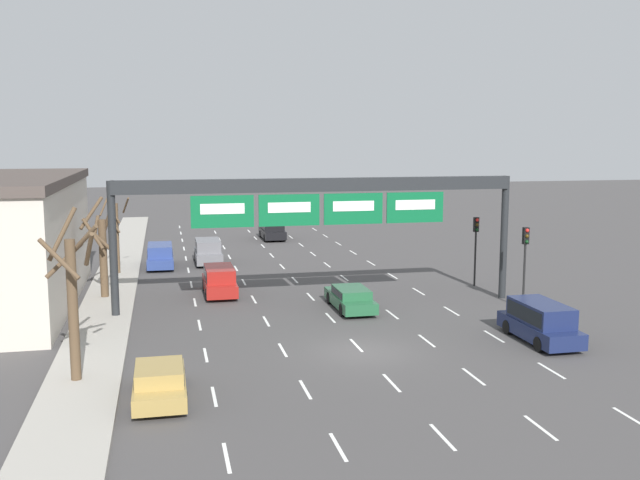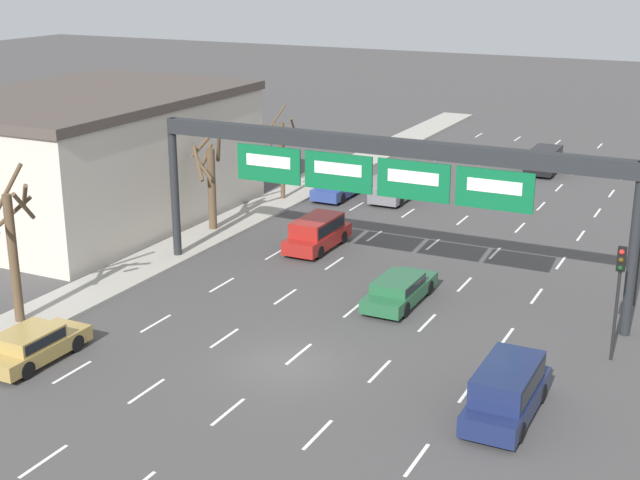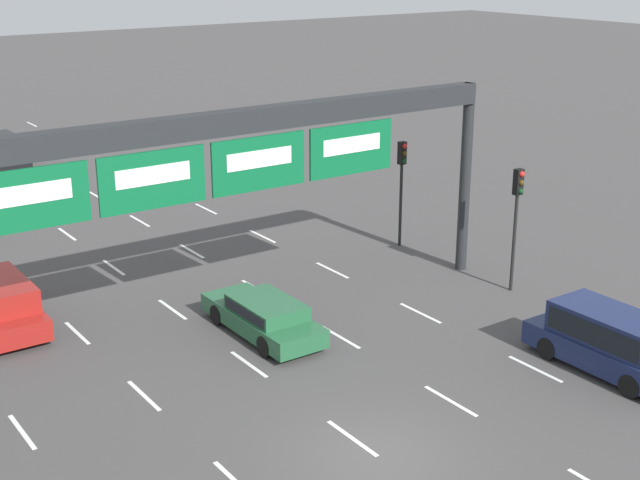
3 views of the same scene
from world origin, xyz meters
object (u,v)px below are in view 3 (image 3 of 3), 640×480
at_px(sign_gantry, 202,151).
at_px(suv_black, 1,149).
at_px(suv_navy, 609,338).
at_px(car_green, 264,315).
at_px(suv_red, 0,301).
at_px(traffic_light_near_gantry, 402,172).
at_px(traffic_light_mid_block, 517,205).

bearing_deg(sign_gantry, suv_black, 86.95).
bearing_deg(suv_navy, suv_black, 100.98).
height_order(sign_gantry, car_green, sign_gantry).
xyz_separation_m(sign_gantry, suv_navy, (8.23, -8.54, -4.91)).
height_order(suv_red, traffic_light_near_gantry, traffic_light_near_gantry).
distance_m(sign_gantry, traffic_light_near_gantry, 11.47).
height_order(sign_gantry, suv_navy, sign_gantry).
bearing_deg(sign_gantry, traffic_light_near_gantry, 18.08).
height_order(suv_red, suv_black, suv_black).
bearing_deg(traffic_light_near_gantry, traffic_light_mid_block, -89.64).
bearing_deg(traffic_light_mid_block, suv_black, 107.46).
xyz_separation_m(suv_navy, car_green, (-6.77, 7.71, -0.33)).
relative_size(suv_black, car_green, 0.97).
xyz_separation_m(sign_gantry, car_green, (1.47, -0.83, -5.24)).
bearing_deg(car_green, suv_black, 90.10).
xyz_separation_m(suv_black, car_green, (0.05, -27.43, -0.28)).
xyz_separation_m(suv_navy, traffic_light_near_gantry, (2.33, 11.99, 2.08)).
relative_size(suv_black, traffic_light_mid_block, 1.06).
relative_size(sign_gantry, traffic_light_mid_block, 4.95).
height_order(suv_navy, traffic_light_near_gantry, traffic_light_near_gantry).
distance_m(car_green, traffic_light_mid_block, 9.64).
height_order(suv_navy, traffic_light_mid_block, traffic_light_mid_block).
distance_m(suv_navy, car_green, 10.26).
height_order(sign_gantry, suv_black, sign_gantry).
height_order(suv_navy, suv_black, suv_navy).
xyz_separation_m(car_green, traffic_light_near_gantry, (9.10, 4.28, 2.41)).
relative_size(suv_navy, suv_red, 1.05).
height_order(suv_black, traffic_light_near_gantry, traffic_light_near_gantry).
xyz_separation_m(suv_navy, traffic_light_mid_block, (2.37, 5.92, 2.16)).
bearing_deg(suv_red, traffic_light_near_gantry, -3.30).
bearing_deg(suv_red, suv_black, 73.71).
xyz_separation_m(sign_gantry, traffic_light_mid_block, (10.61, -2.62, -2.76)).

